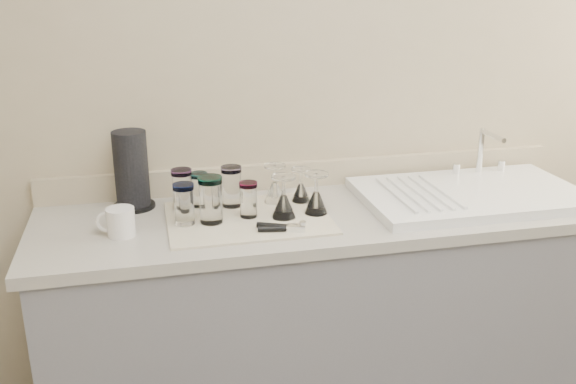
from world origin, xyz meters
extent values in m
cube|color=tan|center=(0.00, 1.50, 1.25)|extent=(3.50, 0.04, 2.50)
cube|color=slate|center=(0.00, 1.20, 0.43)|extent=(2.00, 0.60, 0.86)
cube|color=gray|center=(0.00, 1.20, 0.88)|extent=(2.06, 0.62, 0.04)
cube|color=white|center=(0.55, 1.20, 0.92)|extent=(0.82, 0.50, 0.03)
cylinder|color=silver|center=(0.69, 1.40, 1.03)|extent=(0.02, 0.02, 0.18)
cylinder|color=silver|center=(0.69, 1.32, 1.10)|extent=(0.02, 0.16, 0.02)
cylinder|color=silver|center=(0.59, 1.40, 0.96)|extent=(0.03, 0.03, 0.04)
cylinder|color=silver|center=(0.79, 1.40, 0.96)|extent=(0.03, 0.03, 0.04)
cube|color=silver|center=(-0.30, 1.19, 0.90)|extent=(0.55, 0.42, 0.01)
cylinder|color=white|center=(-0.51, 1.32, 0.97)|extent=(0.07, 0.07, 0.13)
cylinder|color=purple|center=(-0.51, 1.32, 1.04)|extent=(0.07, 0.07, 0.02)
cylinder|color=white|center=(-0.45, 1.33, 0.96)|extent=(0.06, 0.06, 0.11)
cylinder|color=#26A4B9|center=(-0.45, 1.33, 1.02)|extent=(0.06, 0.06, 0.02)
cylinder|color=white|center=(-0.33, 1.31, 0.97)|extent=(0.07, 0.07, 0.13)
cylinder|color=#9181C4|center=(-0.33, 1.31, 1.05)|extent=(0.07, 0.07, 0.02)
cylinder|color=white|center=(-0.51, 1.17, 0.97)|extent=(0.07, 0.07, 0.12)
cylinder|color=#1633C9|center=(-0.51, 1.17, 1.04)|extent=(0.07, 0.07, 0.02)
cylinder|color=white|center=(-0.42, 1.17, 0.98)|extent=(0.08, 0.08, 0.14)
cylinder|color=#0E8B72|center=(-0.42, 1.17, 1.06)|extent=(0.08, 0.08, 0.02)
cylinder|color=white|center=(-0.29, 1.19, 0.96)|extent=(0.06, 0.06, 0.11)
cylinder|color=#D31468|center=(-0.29, 1.19, 1.02)|extent=(0.06, 0.06, 0.02)
cone|color=white|center=(-0.17, 1.31, 0.94)|extent=(0.08, 0.08, 0.07)
cylinder|color=white|center=(-0.17, 1.31, 1.01)|extent=(0.01, 0.01, 0.06)
cylinder|color=white|center=(-0.17, 1.31, 1.04)|extent=(0.08, 0.08, 0.01)
cone|color=white|center=(-0.08, 1.30, 0.94)|extent=(0.07, 0.07, 0.07)
cylinder|color=white|center=(-0.08, 1.30, 1.00)|extent=(0.01, 0.01, 0.05)
cylinder|color=white|center=(-0.08, 1.30, 1.03)|extent=(0.07, 0.07, 0.01)
cone|color=white|center=(-0.18, 1.16, 0.95)|extent=(0.08, 0.08, 0.08)
cylinder|color=white|center=(-0.18, 1.16, 1.02)|extent=(0.01, 0.01, 0.06)
cylinder|color=white|center=(-0.18, 1.16, 1.05)|extent=(0.08, 0.08, 0.01)
cone|color=white|center=(-0.06, 1.17, 0.95)|extent=(0.08, 0.08, 0.08)
cylinder|color=white|center=(-0.06, 1.17, 1.02)|extent=(0.01, 0.01, 0.06)
cylinder|color=white|center=(-0.06, 1.17, 1.05)|extent=(0.08, 0.08, 0.01)
cube|color=silver|center=(-0.16, 1.03, 0.92)|extent=(0.07, 0.05, 0.02)
cylinder|color=black|center=(-0.23, 1.04, 0.92)|extent=(0.12, 0.04, 0.02)
cylinder|color=black|center=(-0.23, 1.06, 0.92)|extent=(0.12, 0.07, 0.02)
cylinder|color=silver|center=(-0.72, 1.14, 0.95)|extent=(0.11, 0.11, 0.09)
torus|color=silver|center=(-0.76, 1.15, 0.95)|extent=(0.07, 0.03, 0.07)
cylinder|color=black|center=(-0.68, 1.39, 0.91)|extent=(0.15, 0.15, 0.01)
cylinder|color=black|center=(-0.68, 1.39, 1.05)|extent=(0.12, 0.12, 0.27)
camera|label=1|loc=(-0.63, -0.84, 1.72)|focal=40.00mm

